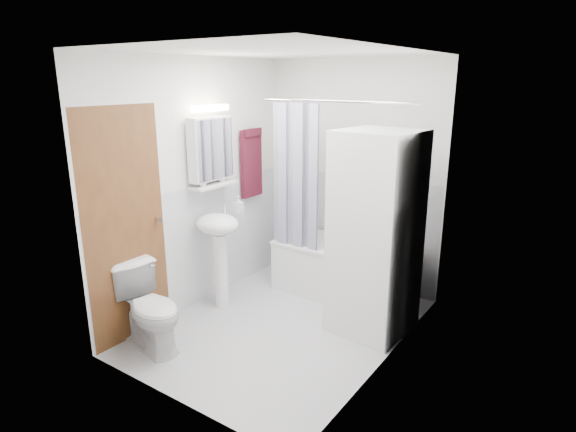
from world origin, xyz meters
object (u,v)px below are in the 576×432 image
Objects in this scene: sink at (219,239)px; washer_dryer at (375,234)px; bathtub at (343,267)px; toilet at (150,308)px.

sink is 1.51m from washer_dryer.
bathtub is 1.36× the size of sink.
sink is at bearing -133.55° from bathtub.
sink reaches higher than toilet.
bathtub is 1.99× the size of toilet.
sink is (-0.88, -0.93, 0.41)m from bathtub.
toilet is at bearing -130.99° from washer_dryer.
sink is at bearing 13.24° from toilet.
washer_dryer is (0.55, -0.49, 0.60)m from bathtub.
bathtub is at bearing 143.53° from washer_dryer.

